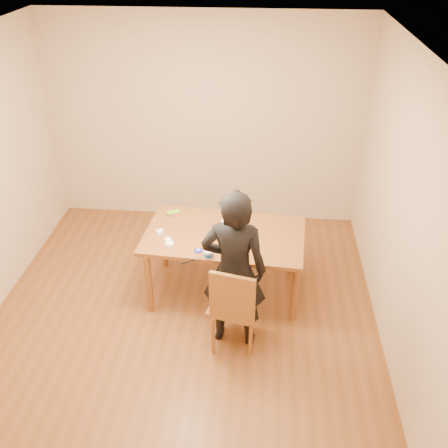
# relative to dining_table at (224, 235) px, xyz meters

# --- Properties ---
(room_shell) EXTENTS (4.00, 4.50, 2.70)m
(room_shell) POSITION_rel_dining_table_xyz_m (-0.39, -0.26, 0.62)
(room_shell) COLOR brown
(room_shell) RESTS_ON ground
(dining_table) EXTENTS (1.73, 1.11, 0.04)m
(dining_table) POSITION_rel_dining_table_xyz_m (0.00, 0.00, 0.00)
(dining_table) COLOR brown
(dining_table) RESTS_ON floor
(dining_chair) EXTENTS (0.50, 0.50, 0.04)m
(dining_chair) POSITION_rel_dining_table_xyz_m (0.15, -0.78, -0.28)
(dining_chair) COLOR brown
(dining_chair) RESTS_ON floor
(cake_plate) EXTENTS (0.31, 0.31, 0.02)m
(cake_plate) POSITION_rel_dining_table_xyz_m (0.06, 0.09, 0.03)
(cake_plate) COLOR red
(cake_plate) RESTS_ON dining_table
(cake) EXTENTS (0.21, 0.21, 0.07)m
(cake) POSITION_rel_dining_table_xyz_m (0.06, 0.09, 0.08)
(cake) COLOR white
(cake) RESTS_ON cake_plate
(frosting_dome) EXTENTS (0.21, 0.21, 0.03)m
(frosting_dome) POSITION_rel_dining_table_xyz_m (0.06, 0.09, 0.12)
(frosting_dome) COLOR white
(frosting_dome) RESTS_ON cake
(frosting_tub) EXTENTS (0.09, 0.09, 0.08)m
(frosting_tub) POSITION_rel_dining_table_xyz_m (-0.12, -0.44, 0.06)
(frosting_tub) COLOR white
(frosting_tub) RESTS_ON dining_table
(frosting_lid) EXTENTS (0.09, 0.09, 0.01)m
(frosting_lid) POSITION_rel_dining_table_xyz_m (-0.23, -0.34, 0.02)
(frosting_lid) COLOR #1A27AA
(frosting_lid) RESTS_ON dining_table
(frosting_dollop) EXTENTS (0.04, 0.04, 0.02)m
(frosting_dollop) POSITION_rel_dining_table_xyz_m (-0.23, -0.34, 0.04)
(frosting_dollop) COLOR white
(frosting_dollop) RESTS_ON frosting_lid
(ramekin_green) EXTENTS (0.07, 0.07, 0.04)m
(ramekin_green) POSITION_rel_dining_table_xyz_m (-0.56, -0.20, 0.04)
(ramekin_green) COLOR white
(ramekin_green) RESTS_ON dining_table
(ramekin_yellow) EXTENTS (0.08, 0.08, 0.04)m
(ramekin_yellow) POSITION_rel_dining_table_xyz_m (-0.67, -0.05, 0.04)
(ramekin_yellow) COLOR white
(ramekin_yellow) RESTS_ON dining_table
(ramekin_multi) EXTENTS (0.09, 0.09, 0.04)m
(ramekin_multi) POSITION_rel_dining_table_xyz_m (-0.53, -0.28, 0.04)
(ramekin_multi) COLOR white
(ramekin_multi) RESTS_ON dining_table
(candy_box_pink) EXTENTS (0.13, 0.10, 0.02)m
(candy_box_pink) POSITION_rel_dining_table_xyz_m (-0.59, 0.34, 0.03)
(candy_box_pink) COLOR #CA2F69
(candy_box_pink) RESTS_ON dining_table
(candy_box_green) EXTENTS (0.16, 0.12, 0.02)m
(candy_box_green) POSITION_rel_dining_table_xyz_m (-0.60, 0.34, 0.05)
(candy_box_green) COLOR green
(candy_box_green) RESTS_ON candy_box_pink
(spatula) EXTENTS (0.13, 0.09, 0.01)m
(spatula) POSITION_rel_dining_table_xyz_m (-0.30, -0.53, 0.02)
(spatula) COLOR black
(spatula) RESTS_ON dining_table
(person) EXTENTS (0.63, 0.44, 1.65)m
(person) POSITION_rel_dining_table_xyz_m (0.15, -0.73, 0.10)
(person) COLOR black
(person) RESTS_ON floor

